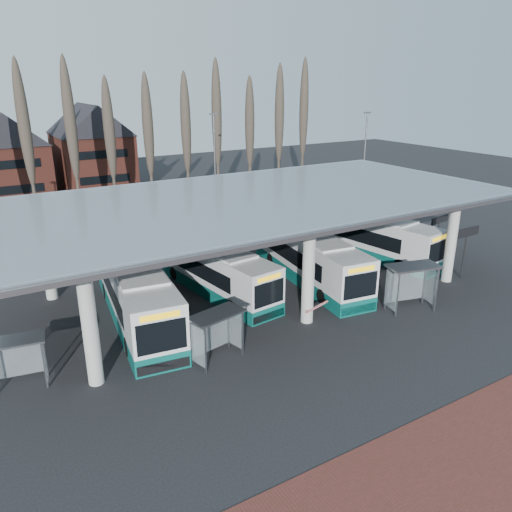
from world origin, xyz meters
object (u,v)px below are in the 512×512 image
bus_2 (308,258)px  shelter_0 (16,352)px  bus_0 (135,292)px  shelter_1 (215,326)px  shelter_2 (411,277)px  bus_3 (368,236)px  bus_1 (213,269)px

bus_2 → shelter_0: bearing=-161.8°
bus_0 → shelter_1: size_ratio=4.33×
bus_0 → shelter_2: bearing=-19.4°
bus_3 → shelter_1: 19.11m
shelter_0 → shelter_2: size_ratio=0.82×
bus_0 → shelter_2: bus_0 is taller
bus_1 → bus_3: bearing=-6.7°
bus_3 → shelter_0: 26.61m
bus_0 → bus_2: bearing=5.8°
shelter_0 → shelter_1: shelter_1 is taller
bus_2 → shelter_2: bus_2 is taller
shelter_0 → bus_3: bearing=20.9°
bus_1 → shelter_0: 13.50m
bus_3 → shelter_1: size_ratio=4.07×
bus_3 → bus_2: bearing=-175.6°
shelter_1 → bus_2: bearing=18.5°
bus_2 → bus_3: (7.15, 1.71, -0.04)m
shelter_1 → bus_0: bearing=94.0°
bus_0 → bus_3: bearing=11.4°
bus_0 → shelter_0: size_ratio=4.68×
shelter_0 → bus_0: bearing=39.5°
bus_0 → shelter_1: bus_0 is taller
bus_1 → shelter_2: (8.87, -8.64, 0.59)m
bus_2 → shelter_2: 7.40m
bus_3 → bus_0: bearing=175.2°
bus_1 → bus_3: (13.65, 0.06, 0.06)m
bus_2 → shelter_0: size_ratio=4.49×
bus_1 → bus_3: bus_3 is taller
bus_0 → shelter_2: 16.27m
bus_1 → shelter_0: bus_1 is taller
bus_2 → shelter_1: (-10.26, -6.17, 0.26)m
bus_1 → bus_2: size_ratio=0.94×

